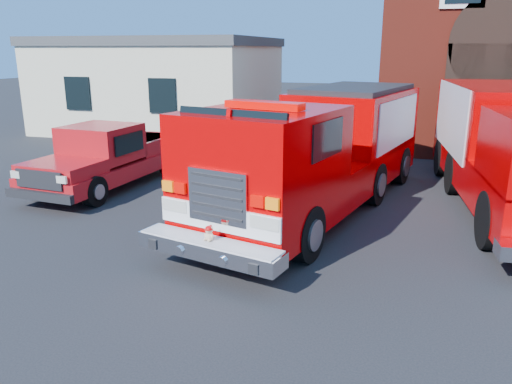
% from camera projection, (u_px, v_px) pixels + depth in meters
% --- Properties ---
extents(ground, '(100.00, 100.00, 0.00)m').
position_uv_depth(ground, '(272.00, 236.00, 10.57)').
color(ground, black).
rests_on(ground, ground).
extents(side_building, '(10.20, 8.20, 4.35)m').
position_uv_depth(side_building, '(163.00, 83.00, 24.41)').
color(side_building, beige).
rests_on(side_building, ground).
extents(fire_engine, '(4.72, 9.67, 2.87)m').
position_uv_depth(fire_engine, '(321.00, 149.00, 12.05)').
color(fire_engine, black).
rests_on(fire_engine, ground).
extents(pickup_truck, '(2.38, 5.62, 1.80)m').
position_uv_depth(pickup_truck, '(109.00, 157.00, 14.24)').
color(pickup_truck, black).
rests_on(pickup_truck, ground).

